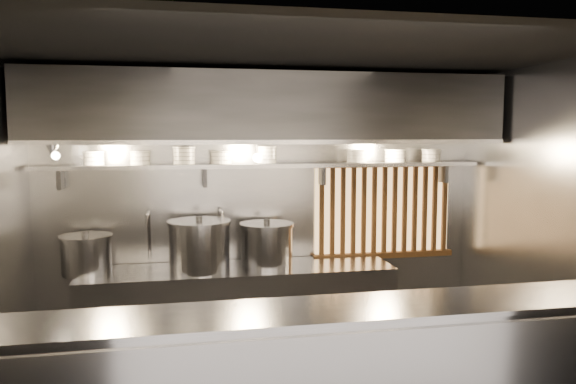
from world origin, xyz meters
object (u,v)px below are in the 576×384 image
object	(u,v)px
heat_lamp	(52,149)
pendant_bulb	(257,158)
stock_pot_left	(86,254)
stock_pot_mid	(199,245)
stock_pot_right	(267,244)

from	to	relation	value
heat_lamp	pendant_bulb	bearing A→B (deg)	11.00
stock_pot_left	heat_lamp	bearing A→B (deg)	-120.20
heat_lamp	pendant_bulb	distance (m)	1.83
heat_lamp	pendant_bulb	size ratio (longest dim) A/B	1.87
pendant_bulb	stock_pot_mid	xyz separation A→B (m)	(-0.57, -0.11, -0.82)
stock_pot_left	stock_pot_mid	bearing A→B (deg)	-4.57
heat_lamp	stock_pot_right	bearing A→B (deg)	9.24
heat_lamp	stock_pot_mid	world-z (taller)	heat_lamp
pendant_bulb	stock_pot_mid	distance (m)	1.01
stock_pot_left	stock_pot_mid	distance (m)	1.04
stock_pot_left	stock_pot_mid	world-z (taller)	stock_pot_mid
heat_lamp	stock_pot_mid	distance (m)	1.55
pendant_bulb	stock_pot_left	distance (m)	1.83
pendant_bulb	stock_pot_right	world-z (taller)	pendant_bulb
heat_lamp	stock_pot_mid	size ratio (longest dim) A/B	0.51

